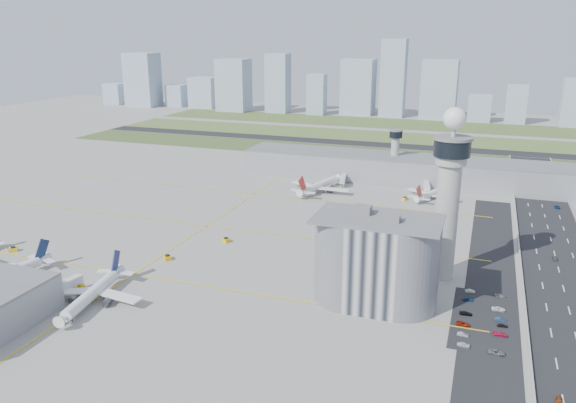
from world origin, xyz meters
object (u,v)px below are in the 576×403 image
(tug_2, at_px, (167,257))
(tug_0, at_px, (13,249))
(car_lot_6, at_px, (497,352))
(car_lot_9, at_px, (500,319))
(car_lot_5, at_px, (470,291))
(car_hw_4, at_px, (523,178))
(jet_bridge_near_2, at_px, (48,296))
(tug_3, at_px, (226,240))
(car_lot_8, at_px, (502,325))
(jet_bridge_far_1, at_px, (426,185))
(car_hw_1, at_px, (555,258))
(airplane_far_b, at_px, (434,189))
(car_lot_4, at_px, (468,299))
(tug_1, at_px, (78,286))
(admin_building, at_px, (376,261))
(airplane_near_b, at_px, (0,269))
(car_hw_2, at_px, (557,207))
(car_lot_0, at_px, (464,345))
(car_lot_10, at_px, (499,309))
(car_lot_2, at_px, (463,324))
(jet_bridge_far_0, at_px, (344,178))
(control_tower, at_px, (449,188))
(airplane_near_c, at_px, (91,287))
(car_lot_11, at_px, (500,296))
(car_lot_3, at_px, (466,313))
(car_lot_7, at_px, (500,334))
(tug_4, at_px, (378,209))
(car_hw_0, at_px, (559,401))
(airplane_far_a, at_px, (321,180))

(tug_2, bearing_deg, tug_0, -31.28)
(car_lot_6, distance_m, car_lot_9, 21.22)
(car_lot_5, distance_m, car_hw_4, 184.36)
(jet_bridge_near_2, bearing_deg, tug_0, 65.41)
(tug_3, xyz_separation_m, car_lot_8, (115.45, -38.95, -0.48))
(jet_bridge_far_1, bearing_deg, car_hw_1, 24.29)
(tug_2, bearing_deg, airplane_far_b, -169.15)
(tug_0, xyz_separation_m, car_lot_4, (184.95, 17.15, -0.48))
(tug_1, relative_size, car_lot_8, 1.08)
(car_lot_8, xyz_separation_m, car_hw_1, (20.65, 65.68, 0.08))
(admin_building, height_order, airplane_near_b, admin_building)
(airplane_far_b, relative_size, jet_bridge_near_2, 2.65)
(airplane_near_b, distance_m, jet_bridge_far_1, 228.38)
(jet_bridge_far_1, bearing_deg, car_hw_2, 69.14)
(car_lot_0, relative_size, car_lot_8, 1.15)
(tug_1, xyz_separation_m, car_lot_10, (144.37, 33.31, -0.39))
(tug_0, xyz_separation_m, car_lot_2, (184.24, -1.35, -0.46))
(jet_bridge_far_0, bearing_deg, control_tower, 19.45)
(car_hw_1, distance_m, car_hw_4, 139.38)
(car_lot_9, relative_size, car_hw_4, 1.07)
(tug_3, relative_size, car_lot_0, 0.95)
(airplane_near_c, xyz_separation_m, car_lot_2, (121.26, 27.17, -5.38))
(jet_bridge_far_0, height_order, car_lot_6, jet_bridge_far_0)
(admin_building, relative_size, car_lot_11, 10.72)
(jet_bridge_far_1, relative_size, car_lot_3, 3.38)
(car_lot_5, bearing_deg, tug_3, 72.63)
(tug_3, bearing_deg, car_lot_2, -80.03)
(car_lot_3, distance_m, car_lot_5, 17.95)
(tug_3, xyz_separation_m, car_lot_0, (104.50, -55.14, -0.40))
(car_lot_11, bearing_deg, airplane_near_c, 114.34)
(car_lot_8, xyz_separation_m, car_hw_4, (14.13, 204.91, -0.00))
(control_tower, xyz_separation_m, car_lot_7, (21.09, -39.22, -34.39))
(car_lot_5, height_order, car_lot_9, car_lot_9)
(car_lot_3, relative_size, car_lot_8, 1.27)
(admin_building, xyz_separation_m, car_hw_1, (62.38, 62.53, -14.67))
(airplane_near_b, xyz_separation_m, car_lot_11, (174.31, 50.31, -5.17))
(car_lot_11, bearing_deg, tug_4, 37.85)
(control_tower, xyz_separation_m, car_lot_11, (21.20, -11.24, -34.47))
(airplane_near_b, distance_m, car_lot_5, 171.83)
(tug_2, relative_size, car_lot_11, 0.93)
(jet_bridge_far_1, xyz_separation_m, car_lot_6, (40.02, -174.49, -2.20))
(tug_2, distance_m, car_lot_0, 121.67)
(car_hw_4, bearing_deg, car_lot_5, -87.78)
(tug_4, relative_size, car_hw_0, 0.77)
(airplane_far_a, relative_size, car_hw_4, 13.97)
(car_lot_4, xyz_separation_m, car_lot_9, (10.47, -11.43, -0.02))
(airplane_near_b, bearing_deg, car_hw_2, 141.35)
(airplane_near_b, distance_m, car_lot_8, 177.21)
(car_lot_7, distance_m, car_lot_10, 17.23)
(car_lot_6, bearing_deg, control_tower, 26.38)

